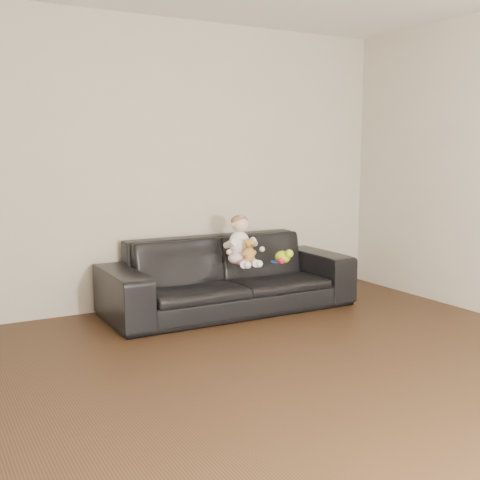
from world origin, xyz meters
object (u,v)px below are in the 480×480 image
toy_blue_disc (276,262)px  toy_green (283,257)px  baby (241,243)px  teddy_bear (249,250)px  sofa (229,275)px  toy_rattle (282,260)px

toy_blue_disc → toy_green: bearing=-63.8°
baby → teddy_bear: baby is taller
sofa → toy_rattle: size_ratio=31.83×
sofa → toy_blue_disc: 0.44m
sofa → baby: (0.06, -0.12, 0.30)m
sofa → toy_blue_disc: size_ratio=25.19×
toy_rattle → teddy_bear: bearing=178.2°
toy_rattle → toy_blue_disc: bearing=89.4°
toy_green → toy_blue_disc: bearing=116.2°
sofa → baby: size_ratio=5.07×
toy_blue_disc → baby: bearing=172.8°
toy_green → toy_blue_disc: size_ratio=1.80×
sofa → toy_rattle: sofa is taller
sofa → toy_blue_disc: bearing=-22.6°
teddy_bear → toy_rattle: 0.35m
sofa → baby: 0.32m
sofa → teddy_bear: (0.07, -0.25, 0.25)m
baby → teddy_bear: size_ratio=2.24×
toy_green → toy_blue_disc: toy_green is taller
baby → toy_green: 0.41m
sofa → teddy_bear: 0.36m
baby → toy_rattle: 0.40m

